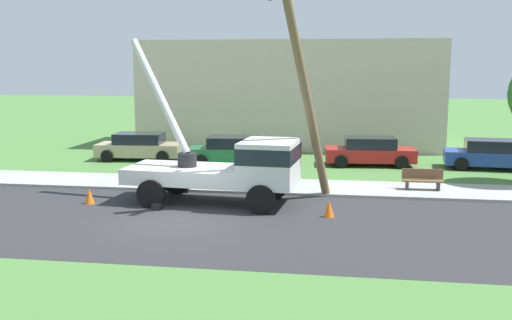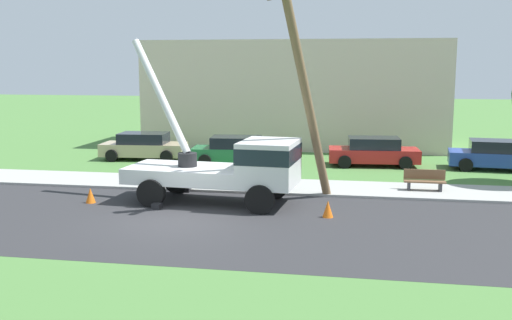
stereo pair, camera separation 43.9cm
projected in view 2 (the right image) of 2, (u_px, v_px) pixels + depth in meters
The scene contains 13 objects.
ground_plane at pixel (247, 161), 30.92m from camera, with size 120.00×120.00×0.00m, color #477538.
road_asphalt at pixel (177, 220), 19.26m from camera, with size 80.00×8.61×0.01m, color #2B2B2D.
sidewalk_strip at pixel (219, 184), 24.84m from camera, with size 80.00×2.91×0.10m, color #9E9E99.
utility_truck at pixel (234, 165), 21.38m from camera, with size 6.74×3.25×5.98m.
leaning_utility_pole at pixel (304, 83), 20.95m from camera, with size 2.14×3.37×8.55m.
traffic_cone_ahead at pixel (328, 209), 19.63m from camera, with size 0.36×0.36×0.56m, color orange.
traffic_cone_behind at pixel (90, 195), 21.67m from camera, with size 0.36×0.36×0.56m, color orange.
parked_sedan_tan at pixel (144, 146), 31.45m from camera, with size 4.52×2.23×1.42m.
parked_sedan_green at pixel (236, 151), 29.85m from camera, with size 4.54×2.27×1.42m.
parked_sedan_red at pixel (374, 152), 29.50m from camera, with size 4.52×2.23×1.42m.
parked_sedan_blue at pixel (497, 155), 28.39m from camera, with size 4.54×2.27×1.42m.
park_bench at pixel (425, 181), 23.40m from camera, with size 1.60×0.45×0.90m.
lowrise_building_backdrop at pixel (296, 94), 36.69m from camera, with size 18.00×6.00×6.40m, color beige.
Camera 2 is at (5.81, -17.95, 5.03)m, focal length 41.68 mm.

